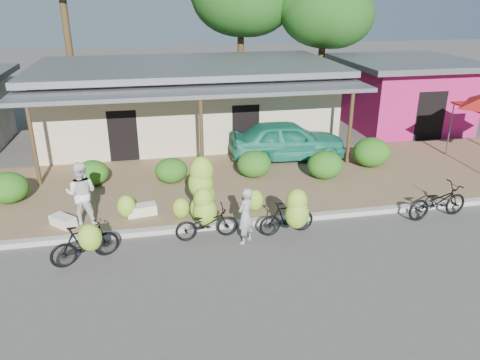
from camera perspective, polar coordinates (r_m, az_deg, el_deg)
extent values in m
plane|color=#4E4C49|center=(11.73, -0.82, -10.29)|extent=(100.00, 100.00, 0.00)
cube|color=brown|center=(16.10, -4.08, -0.69)|extent=(60.00, 6.00, 0.12)
cube|color=#A8A399|center=(13.40, -2.39, -5.51)|extent=(60.00, 0.25, 0.15)
cube|color=#BEAB8F|center=(21.35, -6.32, 9.17)|extent=(12.00, 6.00, 3.10)
cube|color=slate|center=(21.04, -6.51, 13.62)|extent=(13.00, 7.00, 0.25)
cube|color=black|center=(18.61, -5.40, 5.85)|extent=(1.40, 0.12, 2.20)
cube|color=slate|center=(17.17, -5.22, 10.66)|extent=(13.00, 2.00, 0.15)
cylinder|color=#49371D|center=(17.00, -23.81, 3.59)|extent=(0.14, 0.14, 2.85)
cylinder|color=#49371D|center=(16.66, -4.70, 5.09)|extent=(0.14, 0.14, 2.85)
cylinder|color=#49371D|center=(18.14, 13.24, 5.98)|extent=(0.14, 0.14, 2.85)
cube|color=#B11B64|center=(24.57, 19.23, 9.68)|extent=(5.00, 5.00, 3.00)
cube|color=slate|center=(24.31, 19.72, 13.41)|extent=(6.00, 6.00, 0.25)
cube|color=black|center=(22.63, 22.13, 7.25)|extent=(1.40, 0.12, 2.20)
cylinder|color=#49371D|center=(26.07, -20.40, 16.97)|extent=(0.36, 0.36, 9.07)
cylinder|color=#49371D|center=(26.94, 0.08, 15.52)|extent=(0.36, 0.36, 6.38)
cylinder|color=#49371D|center=(26.19, 9.87, 14.16)|extent=(0.36, 0.36, 5.60)
ellipsoid|color=#1C4912|center=(25.97, 10.24, 19.60)|extent=(4.62, 4.62, 3.69)
ellipsoid|color=#1C4912|center=(26.07, 8.95, 20.35)|extent=(3.93, 3.93, 3.14)
ellipsoid|color=#175A14|center=(16.17, -26.47, -0.86)|extent=(1.26, 1.13, 0.98)
ellipsoid|color=#175A14|center=(16.59, -17.57, 0.84)|extent=(1.11, 1.00, 0.87)
ellipsoid|color=#175A14|center=(16.20, -8.37, 1.16)|extent=(1.12, 1.00, 0.87)
ellipsoid|color=#175A14|center=(16.52, 1.74, 1.95)|extent=(1.21, 1.09, 0.95)
ellipsoid|color=#175A14|center=(16.64, 10.34, 1.81)|extent=(1.26, 1.13, 0.98)
ellipsoid|color=#175A14|center=(18.18, 15.75, 3.27)|extent=(1.41, 1.27, 1.10)
cylinder|color=#59595E|center=(20.38, 24.21, 5.62)|extent=(0.05, 0.05, 2.10)
imported|color=black|center=(12.22, -18.40, -7.30)|extent=(1.77, 1.07, 1.03)
ellipsoid|color=#85C832|center=(11.45, -17.82, -6.68)|extent=(0.55, 0.46, 0.68)
imported|color=black|center=(12.70, -4.06, -5.27)|extent=(1.76, 0.73, 0.91)
ellipsoid|color=#85C832|center=(13.09, -4.79, -3.44)|extent=(0.61, 0.52, 0.76)
ellipsoid|color=#85C832|center=(12.95, -4.40, -1.91)|extent=(0.61, 0.52, 0.77)
ellipsoid|color=#85C832|center=(12.79, -4.80, -0.38)|extent=(0.69, 0.59, 0.86)
ellipsoid|color=#85C832|center=(12.66, -4.72, 1.10)|extent=(0.66, 0.56, 0.83)
ellipsoid|color=#85C832|center=(12.77, -4.27, -3.87)|extent=(0.66, 0.56, 0.83)
ellipsoid|color=#85C832|center=(12.60, -4.50, -2.33)|extent=(0.53, 0.45, 0.66)
imported|color=black|center=(12.97, 5.71, -4.58)|extent=(1.65, 0.63, 0.97)
ellipsoid|color=#85C832|center=(12.26, 6.97, -4.18)|extent=(0.63, 0.53, 0.78)
ellipsoid|color=#85C832|center=(12.15, 6.95, -2.61)|extent=(0.56, 0.47, 0.70)
imported|color=black|center=(14.95, 22.96, -2.42)|extent=(2.06, 0.95, 1.04)
ellipsoid|color=#85C832|center=(13.99, -13.69, -3.14)|extent=(0.55, 0.47, 0.69)
ellipsoid|color=#85C832|center=(13.67, -7.20, -3.41)|extent=(0.50, 0.43, 0.63)
ellipsoid|color=#85C832|center=(14.03, 1.84, -2.47)|extent=(0.53, 0.45, 0.66)
cube|color=white|center=(14.13, -11.89, -3.58)|extent=(0.90, 0.53, 0.30)
cube|color=white|center=(14.12, -20.77, -4.69)|extent=(0.80, 0.80, 0.28)
imported|color=gray|center=(12.33, 0.68, -4.38)|extent=(0.67, 0.67, 1.57)
imported|color=white|center=(13.77, -18.77, -1.53)|extent=(1.00, 0.84, 1.84)
imported|color=#1C7E62|center=(18.35, 5.81, 4.88)|extent=(4.55, 2.02, 1.52)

